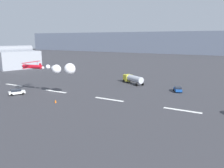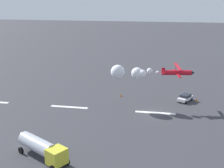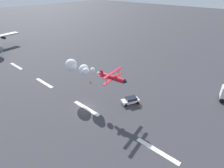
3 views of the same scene
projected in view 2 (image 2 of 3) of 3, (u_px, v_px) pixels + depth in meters
name	position (u px, v px, depth m)	size (l,w,h in m)	color
ground_plane	(155.00, 113.00, 60.65)	(440.00, 440.00, 0.00)	#38383D
runway_stripe_3	(155.00, 113.00, 60.64)	(8.00, 0.90, 0.01)	white
runway_stripe_4	(69.00, 107.00, 63.77)	(8.00, 0.90, 0.01)	white
stunt_biplane_red	(135.00, 72.00, 62.56)	(17.13, 6.73, 2.89)	red
fuel_tanker_truck	(43.00, 148.00, 43.05)	(8.81, 6.67, 2.90)	yellow
followme_car_yellow	(185.00, 98.00, 67.10)	(3.58, 4.48, 1.52)	white
traffic_cone_near	(197.00, 100.00, 67.05)	(0.44, 0.44, 0.75)	orange
traffic_cone_far	(121.00, 95.00, 70.36)	(0.44, 0.44, 0.75)	orange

